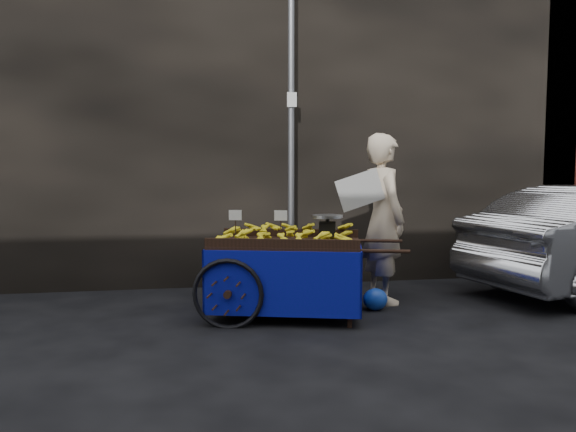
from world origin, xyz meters
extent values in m
plane|color=black|center=(0.00, 0.00, 0.00)|extent=(80.00, 80.00, 0.00)
cube|color=black|center=(-1.00, 2.60, 2.50)|extent=(11.00, 2.00, 5.00)
cylinder|color=slate|center=(0.30, 1.30, 2.00)|extent=(0.08, 0.08, 4.00)
cube|color=white|center=(0.30, 1.25, 2.40)|extent=(0.12, 0.02, 0.18)
cube|color=black|center=(0.03, 0.05, 0.76)|extent=(1.71, 1.31, 0.06)
cube|color=black|center=(0.15, 0.48, 0.82)|extent=(1.47, 0.43, 0.09)
cube|color=black|center=(-0.08, -0.38, 0.82)|extent=(1.47, 0.43, 0.09)
cube|color=black|center=(0.57, -0.49, 0.38)|extent=(0.06, 0.06, 0.76)
cube|color=black|center=(0.77, 0.24, 0.38)|extent=(0.06, 0.06, 0.76)
cylinder|color=black|center=(0.89, -0.58, 0.76)|extent=(0.47, 0.16, 0.04)
cylinder|color=black|center=(1.09, 0.15, 0.76)|extent=(0.47, 0.16, 0.04)
torus|color=black|center=(-0.60, -0.31, 0.33)|extent=(0.70, 0.23, 0.71)
torus|color=black|center=(-0.34, 0.68, 0.33)|extent=(0.70, 0.23, 0.71)
cylinder|color=black|center=(-0.47, 0.18, 0.33)|extent=(0.32, 1.04, 0.05)
cube|color=navy|center=(-0.09, -0.42, 0.44)|extent=(1.51, 0.43, 0.64)
cube|color=navy|center=(0.16, 0.51, 0.44)|extent=(1.51, 0.43, 0.64)
cube|color=navy|center=(-0.71, 0.25, 0.44)|extent=(0.28, 0.96, 0.64)
cube|color=navy|center=(0.77, -0.16, 0.44)|extent=(0.28, 0.96, 0.64)
cube|color=black|center=(0.46, -0.02, 0.92)|extent=(0.20, 0.17, 0.15)
cylinder|color=silver|center=(0.46, -0.02, 1.05)|extent=(0.40, 0.40, 0.03)
cube|color=white|center=(-0.50, 0.08, 1.07)|extent=(0.13, 0.04, 0.10)
cube|color=white|center=(-0.04, -0.04, 1.07)|extent=(0.13, 0.04, 0.10)
imported|color=#CAB496|center=(1.23, 0.47, 0.97)|extent=(0.58, 0.78, 1.95)
cube|color=beige|center=(0.91, 0.33, 1.31)|extent=(0.59, 0.03, 0.50)
ellipsoid|color=#163DA9|center=(1.03, 0.09, 0.12)|extent=(0.27, 0.22, 0.24)
camera|label=1|loc=(-0.91, -5.70, 1.57)|focal=35.00mm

